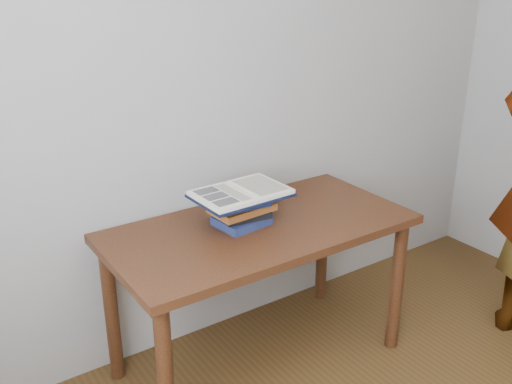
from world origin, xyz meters
TOP-DOWN VIEW (x-y plane):
  - desk at (-0.08, 1.38)m, footprint 1.31×0.66m
  - book_stack at (-0.14, 1.42)m, footprint 0.27×0.20m
  - open_book at (-0.14, 1.43)m, footprint 0.40×0.28m

SIDE VIEW (x-z plane):
  - desk at x=-0.08m, z-range 0.25..0.96m
  - book_stack at x=-0.14m, z-range 0.70..0.83m
  - open_book at x=-0.14m, z-range 0.83..0.86m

